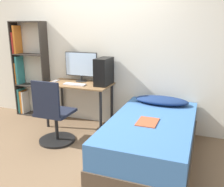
% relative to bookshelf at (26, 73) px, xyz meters
% --- Properties ---
extents(ground_plane, '(14.00, 14.00, 0.00)m').
position_rel_bookshelf_xyz_m(ground_plane, '(1.48, -1.20, -0.81)').
color(ground_plane, brown).
extents(wall_back, '(8.00, 0.05, 2.50)m').
position_rel_bookshelf_xyz_m(wall_back, '(1.48, 0.14, 0.44)').
color(wall_back, silver).
rests_on(wall_back, ground_plane).
extents(desk, '(1.08, 0.58, 0.75)m').
position_rel_bookshelf_xyz_m(desk, '(1.21, -0.18, -0.18)').
color(desk, brown).
rests_on(desk, ground_plane).
extents(bookshelf, '(0.67, 0.23, 1.75)m').
position_rel_bookshelf_xyz_m(bookshelf, '(0.00, 0.00, 0.00)').
color(bookshelf, '#2D2823').
rests_on(bookshelf, ground_plane).
extents(office_chair, '(0.54, 0.54, 0.96)m').
position_rel_bookshelf_xyz_m(office_chair, '(1.16, -0.89, -0.44)').
color(office_chair, black).
rests_on(office_chair, ground_plane).
extents(bed, '(1.04, 1.89, 0.54)m').
position_rel_bookshelf_xyz_m(bed, '(2.57, -0.83, -0.54)').
color(bed, '#4C3D2D').
rests_on(bed, ground_plane).
extents(pillow, '(0.79, 0.36, 0.11)m').
position_rel_bookshelf_xyz_m(pillow, '(2.57, -0.14, -0.21)').
color(pillow, navy).
rests_on(pillow, bed).
extents(magazine, '(0.24, 0.32, 0.01)m').
position_rel_bookshelf_xyz_m(magazine, '(2.54, -0.95, -0.26)').
color(magazine, '#B24C2D').
rests_on(magazine, bed).
extents(monitor, '(0.59, 0.20, 0.50)m').
position_rel_bookshelf_xyz_m(monitor, '(1.16, 0.00, 0.21)').
color(monitor, black).
rests_on(monitor, desk).
extents(keyboard, '(0.37, 0.12, 0.02)m').
position_rel_bookshelf_xyz_m(keyboard, '(1.19, -0.29, -0.05)').
color(keyboard, silver).
rests_on(keyboard, desk).
extents(pc_tower, '(0.20, 0.40, 0.43)m').
position_rel_bookshelf_xyz_m(pc_tower, '(1.63, -0.11, 0.16)').
color(pc_tower, black).
rests_on(pc_tower, desk).
extents(phone, '(0.07, 0.14, 0.01)m').
position_rel_bookshelf_xyz_m(phone, '(0.74, -0.15, -0.06)').
color(phone, '#B7B7BC').
rests_on(phone, desk).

